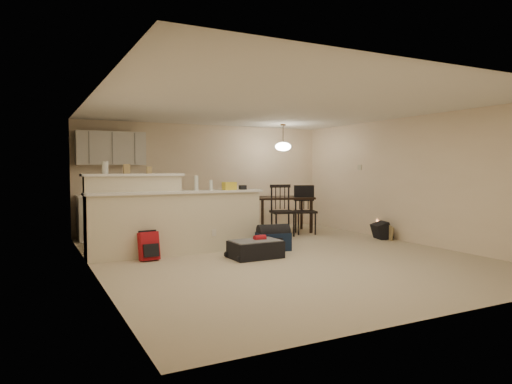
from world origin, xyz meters
TOP-DOWN VIEW (x-y plane):
  - room at (0.00, 0.00)m, footprint 7.00×7.02m
  - breakfast_bar at (-1.76, 0.98)m, footprint 3.08×0.58m
  - upper_cabinets at (-2.20, 3.32)m, footprint 1.40×0.34m
  - kitchen_counter at (-2.00, 3.19)m, footprint 1.80×0.60m
  - thermostat at (2.98, 1.55)m, footprint 0.02×0.12m
  - jar at (-2.66, 1.12)m, footprint 0.10×0.10m
  - cereal_box at (-2.31, 1.12)m, footprint 0.10×0.07m
  - small_box at (-1.94, 1.12)m, footprint 0.08×0.06m
  - bottle_a at (-1.17, 0.90)m, footprint 0.07×0.07m
  - bottle_b at (-0.89, 0.90)m, footprint 0.06×0.06m
  - bag_lump at (-0.54, 0.90)m, footprint 0.22×0.18m
  - pouch at (-0.27, 0.90)m, footprint 0.12×0.10m
  - dining_table at (1.51, 2.48)m, footprint 1.49×1.18m
  - pendant_lamp at (1.51, 2.48)m, footprint 0.36×0.36m
  - dining_chair_near at (1.18, 1.94)m, footprint 0.59×0.57m
  - dining_chair_far at (1.79, 1.96)m, footprint 0.60×0.59m
  - suitcase at (-0.46, 0.01)m, footprint 0.84×0.56m
  - red_backpack at (-2.08, 0.61)m, footprint 0.31×0.21m
  - navy_duffel at (0.13, 0.46)m, footprint 0.64×0.42m
  - black_daypack at (2.81, 0.61)m, footprint 0.36×0.44m
  - cardboard_sheet at (2.85, 0.47)m, footprint 0.13×0.42m

SIDE VIEW (x-z plane):
  - suitcase at x=-0.46m, z-range 0.00..0.28m
  - navy_duffel at x=0.13m, z-range 0.00..0.32m
  - cardboard_sheet at x=2.85m, z-range 0.00..0.32m
  - black_daypack at x=2.81m, z-range 0.00..0.34m
  - red_backpack at x=-2.08m, z-range 0.00..0.45m
  - kitchen_counter at x=-2.00m, z-range 0.00..0.90m
  - dining_chair_far at x=1.79m, z-range 0.00..1.07m
  - dining_chair_near at x=1.18m, z-range 0.00..1.12m
  - breakfast_bar at x=-1.76m, z-range -0.09..1.30m
  - dining_table at x=1.51m, z-range 0.31..1.13m
  - pouch at x=-0.27m, z-range 1.09..1.17m
  - bag_lump at x=-0.54m, z-range 1.09..1.23m
  - bottle_b at x=-0.89m, z-range 1.09..1.27m
  - bottle_a at x=-1.17m, z-range 1.09..1.35m
  - room at x=0.00m, z-range 0.00..2.50m
  - small_box at x=-1.94m, z-range 1.39..1.51m
  - cereal_box at x=-2.31m, z-range 1.39..1.55m
  - jar at x=-2.66m, z-range 1.39..1.59m
  - thermostat at x=2.98m, z-range 1.44..1.56m
  - upper_cabinets at x=-2.20m, z-range 1.55..2.25m
  - pendant_lamp at x=1.51m, z-range 1.68..2.30m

